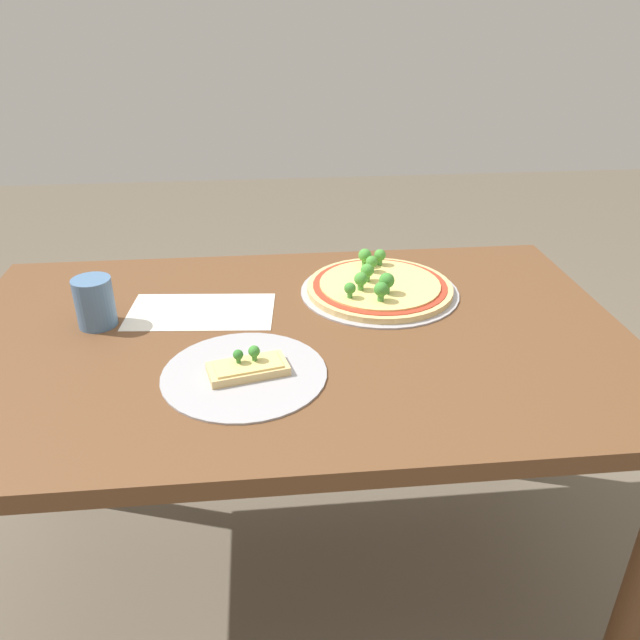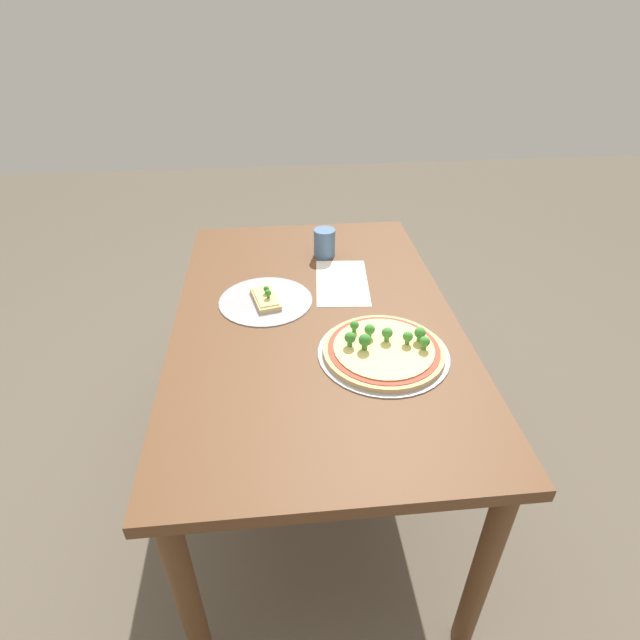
{
  "view_description": "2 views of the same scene",
  "coord_description": "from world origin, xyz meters",
  "px_view_note": "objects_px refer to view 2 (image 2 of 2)",
  "views": [
    {
      "loc": [
        -0.05,
        -1.13,
        1.38
      ],
      "look_at": [
        0.06,
        0.01,
        0.77
      ],
      "focal_mm": 35.0,
      "sensor_mm": 36.0,
      "label": 1
    },
    {
      "loc": [
        1.3,
        -0.11,
        1.62
      ],
      "look_at": [
        0.06,
        0.01,
        0.77
      ],
      "focal_mm": 28.0,
      "sensor_mm": 36.0,
      "label": 2
    }
  ],
  "objects_px": {
    "pizza_tray_whole": "(384,349)",
    "pizza_tray_slice": "(266,300)",
    "drinking_cup": "(324,243)",
    "dining_table": "(315,338)"
  },
  "relations": [
    {
      "from": "pizza_tray_slice",
      "to": "drinking_cup",
      "type": "height_order",
      "value": "drinking_cup"
    },
    {
      "from": "dining_table",
      "to": "drinking_cup",
      "type": "xyz_separation_m",
      "value": [
        -0.41,
        0.07,
        0.14
      ]
    },
    {
      "from": "pizza_tray_whole",
      "to": "drinking_cup",
      "type": "relative_size",
      "value": 3.5
    },
    {
      "from": "dining_table",
      "to": "pizza_tray_slice",
      "type": "bearing_deg",
      "value": -121.71
    },
    {
      "from": "dining_table",
      "to": "drinking_cup",
      "type": "bearing_deg",
      "value": 169.9
    },
    {
      "from": "pizza_tray_whole",
      "to": "drinking_cup",
      "type": "bearing_deg",
      "value": -170.81
    },
    {
      "from": "pizza_tray_whole",
      "to": "pizza_tray_slice",
      "type": "relative_size",
      "value": 1.21
    },
    {
      "from": "dining_table",
      "to": "pizza_tray_whole",
      "type": "distance_m",
      "value": 0.29
    },
    {
      "from": "dining_table",
      "to": "pizza_tray_slice",
      "type": "relative_size",
      "value": 4.58
    },
    {
      "from": "dining_table",
      "to": "drinking_cup",
      "type": "distance_m",
      "value": 0.44
    }
  ]
}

